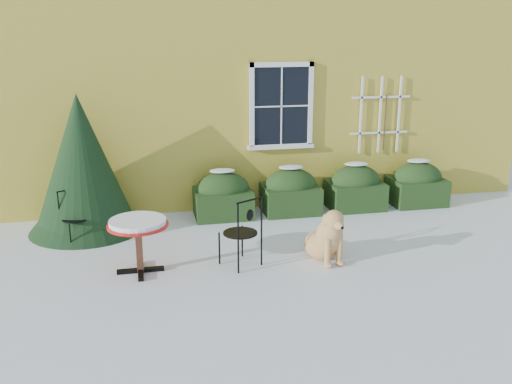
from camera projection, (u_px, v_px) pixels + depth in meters
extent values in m
plane|color=white|center=(270.00, 270.00, 8.32)|extent=(80.00, 80.00, 0.00)
cube|color=gold|center=(206.00, 44.00, 14.06)|extent=(12.00, 8.00, 6.00)
cube|color=black|center=(281.00, 106.00, 10.73)|extent=(1.05, 0.03, 1.45)
cube|color=white|center=(282.00, 64.00, 10.51)|extent=(1.23, 0.06, 0.09)
cube|color=white|center=(281.00, 146.00, 10.94)|extent=(1.23, 0.06, 0.09)
cube|color=white|center=(252.00, 107.00, 10.61)|extent=(0.09, 0.06, 1.63)
cube|color=white|center=(310.00, 105.00, 10.83)|extent=(0.09, 0.06, 1.63)
cube|color=white|center=(281.00, 106.00, 10.71)|extent=(0.02, 0.02, 1.45)
cube|color=white|center=(281.00, 106.00, 10.71)|extent=(1.05, 0.02, 0.02)
cube|color=white|center=(281.00, 147.00, 10.94)|extent=(1.29, 0.14, 0.07)
cube|color=white|center=(361.00, 116.00, 11.09)|extent=(0.04, 0.03, 1.50)
cube|color=white|center=(380.00, 115.00, 11.17)|extent=(0.04, 0.03, 1.50)
cube|color=white|center=(399.00, 114.00, 11.25)|extent=(0.04, 0.03, 1.50)
cube|color=white|center=(379.00, 133.00, 11.27)|extent=(1.20, 0.03, 0.04)
cube|color=white|center=(381.00, 97.00, 11.07)|extent=(1.20, 0.03, 0.04)
cylinder|color=#472D19|center=(385.00, 123.00, 11.22)|extent=(0.02, 0.02, 1.10)
cube|color=black|center=(223.00, 203.00, 10.59)|extent=(1.05, 0.80, 0.52)
ellipsoid|color=black|center=(223.00, 190.00, 10.51)|extent=(1.00, 0.72, 0.67)
ellipsoid|color=white|center=(222.00, 171.00, 10.41)|extent=(0.47, 0.32, 0.06)
cube|color=black|center=(290.00, 199.00, 10.84)|extent=(1.05, 0.80, 0.52)
ellipsoid|color=black|center=(291.00, 186.00, 10.77)|extent=(1.00, 0.72, 0.67)
ellipsoid|color=white|center=(291.00, 167.00, 10.67)|extent=(0.47, 0.32, 0.06)
cube|color=black|center=(355.00, 195.00, 11.10)|extent=(1.05, 0.80, 0.52)
ellipsoid|color=black|center=(356.00, 182.00, 11.03)|extent=(1.00, 0.72, 0.67)
ellipsoid|color=white|center=(356.00, 164.00, 10.93)|extent=(0.47, 0.32, 0.06)
cube|color=black|center=(416.00, 191.00, 11.36)|extent=(1.05, 0.80, 0.52)
ellipsoid|color=black|center=(417.00, 178.00, 11.29)|extent=(1.00, 0.72, 0.67)
ellipsoid|color=white|center=(419.00, 161.00, 11.19)|extent=(0.47, 0.32, 0.06)
cone|color=black|center=(85.00, 198.00, 9.83)|extent=(1.96, 1.96, 1.13)
cone|color=black|center=(82.00, 164.00, 9.66)|extent=(1.75, 1.75, 2.37)
cube|color=black|center=(141.00, 270.00, 8.24)|extent=(0.67, 0.08, 0.06)
cube|color=black|center=(141.00, 270.00, 8.24)|extent=(0.08, 0.67, 0.06)
cube|color=#522F1C|center=(139.00, 249.00, 8.14)|extent=(0.10, 0.10, 0.72)
cylinder|color=red|center=(138.00, 225.00, 8.04)|extent=(0.87, 0.87, 0.04)
cylinder|color=white|center=(138.00, 222.00, 8.03)|extent=(0.80, 0.80, 0.07)
cylinder|color=black|center=(242.00, 241.00, 8.74)|extent=(0.03, 0.03, 0.50)
cylinder|color=black|center=(219.00, 248.00, 8.46)|extent=(0.03, 0.03, 0.50)
cylinder|color=black|center=(261.00, 249.00, 8.42)|extent=(0.03, 0.03, 0.50)
cylinder|color=black|center=(238.00, 257.00, 8.14)|extent=(0.03, 0.03, 0.50)
cylinder|color=black|center=(240.00, 233.00, 8.37)|extent=(0.51, 0.51, 0.02)
cylinder|color=black|center=(262.00, 216.00, 8.28)|extent=(0.03, 0.03, 0.55)
cylinder|color=black|center=(238.00, 222.00, 8.00)|extent=(0.03, 0.03, 0.55)
cylinder|color=black|center=(250.00, 200.00, 8.06)|extent=(0.44, 0.26, 0.03)
ellipsoid|color=black|center=(250.00, 215.00, 8.12)|extent=(0.13, 0.09, 0.17)
cylinder|color=black|center=(70.00, 236.00, 9.08)|extent=(0.02, 0.02, 0.41)
cylinder|color=black|center=(92.00, 231.00, 9.31)|extent=(0.02, 0.02, 0.41)
cylinder|color=black|center=(61.00, 230.00, 9.34)|extent=(0.02, 0.02, 0.41)
cylinder|color=black|center=(82.00, 226.00, 9.57)|extent=(0.02, 0.02, 0.41)
cylinder|color=black|center=(75.00, 219.00, 9.27)|extent=(0.42, 0.42, 0.02)
cylinder|color=black|center=(59.00, 205.00, 9.22)|extent=(0.02, 0.02, 0.45)
cylinder|color=black|center=(80.00, 201.00, 9.45)|extent=(0.02, 0.02, 0.45)
cylinder|color=black|center=(68.00, 190.00, 9.27)|extent=(0.36, 0.21, 0.02)
ellipsoid|color=black|center=(69.00, 201.00, 9.32)|extent=(0.11, 0.08, 0.14)
ellipsoid|color=tan|center=(322.00, 245.00, 8.73)|extent=(0.65, 0.69, 0.45)
ellipsoid|color=tan|center=(329.00, 237.00, 8.49)|extent=(0.48, 0.45, 0.56)
sphere|color=tan|center=(331.00, 230.00, 8.41)|extent=(0.34, 0.34, 0.34)
cylinder|color=tan|center=(327.00, 252.00, 8.38)|extent=(0.09, 0.09, 0.44)
cylinder|color=tan|center=(339.00, 250.00, 8.46)|extent=(0.09, 0.09, 0.44)
ellipsoid|color=tan|center=(329.00, 265.00, 8.39)|extent=(0.12, 0.16, 0.07)
ellipsoid|color=tan|center=(341.00, 263.00, 8.46)|extent=(0.12, 0.16, 0.07)
cylinder|color=tan|center=(332.00, 227.00, 8.38)|extent=(0.24, 0.28, 0.24)
sphere|color=tan|center=(334.00, 220.00, 8.30)|extent=(0.29, 0.29, 0.29)
ellipsoid|color=tan|center=(338.00, 225.00, 8.20)|extent=(0.18, 0.25, 0.13)
sphere|color=black|center=(342.00, 228.00, 8.11)|extent=(0.05, 0.05, 0.05)
ellipsoid|color=tan|center=(325.00, 220.00, 8.29)|extent=(0.09, 0.11, 0.18)
ellipsoid|color=tan|center=(340.00, 218.00, 8.38)|extent=(0.09, 0.11, 0.18)
cylinder|color=tan|center=(325.00, 247.00, 9.03)|extent=(0.29, 0.32, 0.08)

